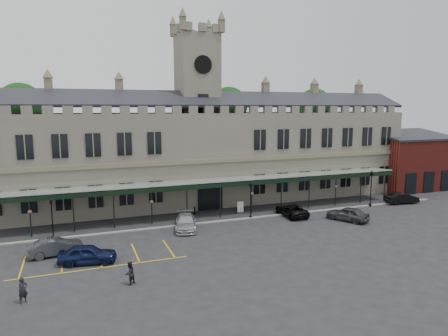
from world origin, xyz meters
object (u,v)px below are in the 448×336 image
object	(u,v)px
car_left_b	(56,247)
car_taxi	(186,222)
lamp_post_right	(371,185)
person_b	(130,273)
person_a	(23,290)
lamp_post_left	(52,215)
traffic_cone	(364,218)
lamp_post_mid	(251,196)
sign_board	(240,207)
car_left_a	(88,254)
car_van	(292,210)
station_building	(198,154)
car_right_b	(402,198)
clock_tower	(197,104)
car_right_a	(348,214)

from	to	relation	value
car_left_b	car_taxi	bearing A→B (deg)	-84.10
lamp_post_right	person_b	bearing A→B (deg)	-158.73
person_a	person_b	size ratio (longest dim) A/B	1.02
lamp_post_left	traffic_cone	distance (m)	33.07
car_left_b	lamp_post_right	bearing A→B (deg)	-92.09
lamp_post_mid	sign_board	size ratio (longest dim) A/B	3.36
lamp_post_right	car_left_a	distance (m)	35.85
lamp_post_mid	car_left_a	world-z (taller)	lamp_post_mid
traffic_cone	car_left_a	size ratio (longest dim) A/B	0.14
sign_board	car_left_a	world-z (taller)	car_left_a
car_left_a	car_taxi	xyz separation A→B (m)	(10.00, 6.18, -0.04)
lamp_post_right	sign_board	size ratio (longest dim) A/B	3.63
sign_board	car_taxi	distance (m)	9.21
lamp_post_left	traffic_cone	size ratio (longest dim) A/B	6.84
traffic_cone	car_taxi	xyz separation A→B (m)	(-19.71, 4.15, 0.44)
person_a	car_van	bearing A→B (deg)	-10.98
station_building	car_left_b	bearing A→B (deg)	-139.37
lamp_post_right	car_right_b	world-z (taller)	lamp_post_right
car_taxi	car_left_a	bearing A→B (deg)	-132.93
car_left_a	person_b	xyz separation A→B (m)	(2.70, -5.28, 0.07)
person_a	lamp_post_mid	bearing A→B (deg)	-4.84
lamp_post_mid	sign_board	xyz separation A→B (m)	(-0.02, 2.96, -1.95)
clock_tower	lamp_post_left	bearing A→B (deg)	-148.64
station_building	lamp_post_mid	distance (m)	11.47
station_building	car_right_b	xyz separation A→B (m)	(25.00, -10.91, -5.73)
person_b	car_right_b	bearing A→B (deg)	158.60
lamp_post_right	person_b	size ratio (longest dim) A/B	2.76
person_b	person_a	bearing A→B (deg)	-36.67
station_building	person_b	world-z (taller)	station_building
car_right_a	car_right_b	distance (m)	12.71
sign_board	car_right_a	world-z (taller)	car_right_a
clock_tower	lamp_post_left	distance (m)	23.47
person_b	car_left_a	bearing A→B (deg)	-102.55
sign_board	car_right_a	bearing A→B (deg)	-25.73
car_right_a	person_b	bearing A→B (deg)	-11.72
lamp_post_left	lamp_post_mid	distance (m)	21.04
traffic_cone	car_van	size ratio (longest dim) A/B	0.13
lamp_post_left	car_van	xyz separation A→B (m)	(25.98, -0.29, -1.87)
car_left_b	person_b	xyz separation A→B (m)	(5.20, -8.19, 0.10)
lamp_post_left	car_right_a	world-z (taller)	lamp_post_left
car_left_a	lamp_post_mid	bearing A→B (deg)	-56.63
car_van	car_right_a	distance (m)	6.33
station_building	lamp_post_right	size ratio (longest dim) A/B	12.74
lamp_post_right	car_right_a	world-z (taller)	lamp_post_right
traffic_cone	car_right_b	xyz separation A→B (m)	(10.29, 4.97, 0.43)
traffic_cone	lamp_post_left	bearing A→B (deg)	171.18
clock_tower	traffic_cone	distance (m)	25.20
clock_tower	person_b	size ratio (longest dim) A/B	14.53
sign_board	person_b	distance (m)	22.10
car_right_b	station_building	bearing A→B (deg)	72.48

